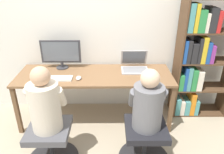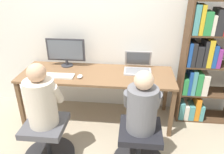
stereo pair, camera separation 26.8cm
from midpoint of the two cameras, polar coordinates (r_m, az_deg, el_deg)
The scene contains 12 objects.
ground_plane at distance 3.03m, azimuth -7.11°, elevation -14.51°, with size 14.00×14.00×0.00m, color tan.
wall_back at distance 3.13m, azimuth -6.94°, elevation 13.67°, with size 10.00×0.05×2.60m.
desk at distance 2.96m, azimuth -7.09°, elevation -0.45°, with size 2.06×0.69×0.71m.
desktop_monitor at distance 3.14m, azimuth -15.62°, elevation 5.91°, with size 0.55×0.17×0.40m.
laptop at distance 3.04m, azimuth 3.40°, elevation 2.86°, with size 0.37×0.35×0.25m.
keyboard at distance 2.89m, azimuth -17.23°, elevation -0.43°, with size 0.43×0.15×0.03m.
computer_mouse_by_keyboard at distance 2.82m, azimuth -11.44°, elevation -0.31°, with size 0.07×0.10×0.03m.
office_chair_left at distance 2.62m, azimuth -18.59°, elevation -16.40°, with size 0.58×0.58×0.48m.
office_chair_right at distance 2.52m, azimuth 5.43°, elevation -16.85°, with size 0.58×0.58×0.48m.
person_at_monitor at distance 2.32m, azimuth -20.40°, elevation -6.45°, with size 0.38×0.34×0.69m.
person_at_laptop at distance 2.21m, azimuth 5.97°, elevation -6.91°, with size 0.38×0.33×0.66m.
bookshelf at distance 3.17m, azimuth 19.31°, elevation 3.98°, with size 0.78×0.32×1.67m.
Camera 1 is at (0.21, -2.30, 1.95)m, focal length 35.00 mm.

